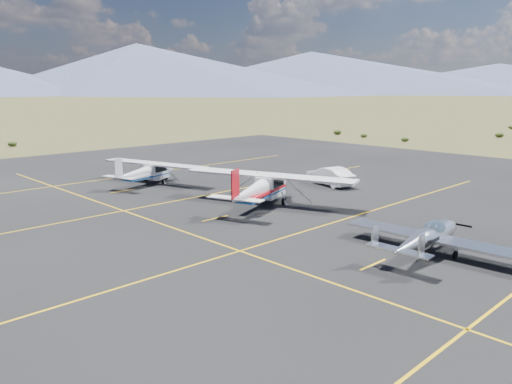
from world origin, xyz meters
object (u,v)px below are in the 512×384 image
aircraft_cessna (262,187)px  aircraft_plain (147,171)px  aircraft_low_wing (428,237)px  sedan (330,176)px

aircraft_cessna → aircraft_plain: size_ratio=1.19×
aircraft_low_wing → sedan: 17.09m
sedan → aircraft_low_wing: bearing=66.0°
aircraft_low_wing → aircraft_cessna: 12.29m
aircraft_plain → aircraft_cessna: bearing=-99.4°
aircraft_plain → aircraft_low_wing: bearing=-105.6°
aircraft_cessna → sedan: aircraft_cessna is taller
aircraft_cessna → sedan: 9.21m
aircraft_cessna → aircraft_plain: bearing=75.9°
aircraft_low_wing → sedan: aircraft_low_wing is taller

